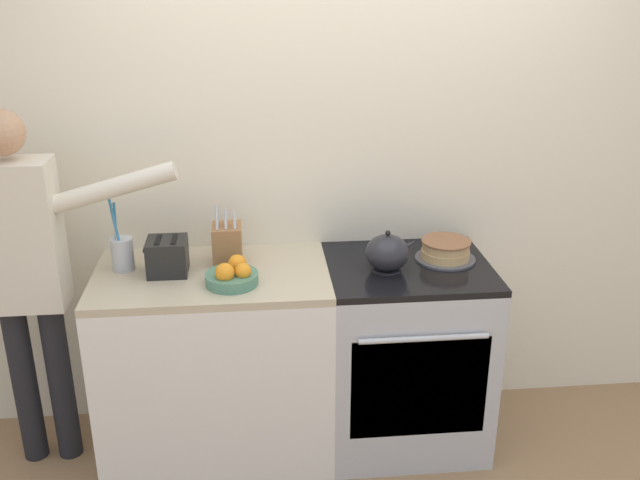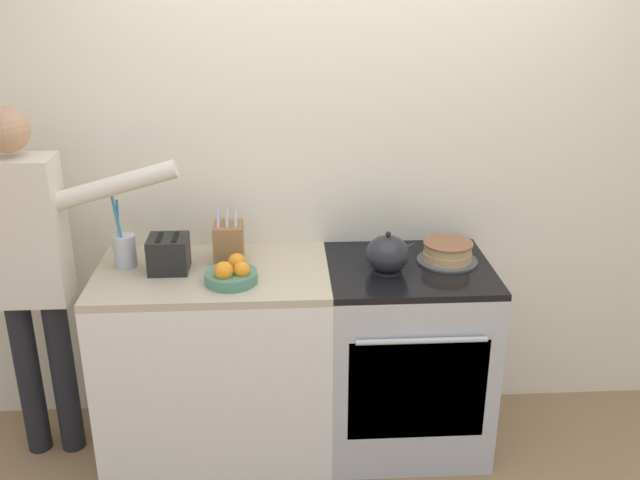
{
  "view_description": "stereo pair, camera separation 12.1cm",
  "coord_description": "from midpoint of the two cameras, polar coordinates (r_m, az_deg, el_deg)",
  "views": [
    {
      "loc": [
        -0.43,
        -2.6,
        2.21
      ],
      "look_at": [
        -0.15,
        0.29,
        1.07
      ],
      "focal_mm": 40.0,
      "sensor_mm": 36.0,
      "label": 1
    },
    {
      "loc": [
        -0.31,
        -2.61,
        2.21
      ],
      "look_at": [
        -0.15,
        0.29,
        1.07
      ],
      "focal_mm": 40.0,
      "sensor_mm": 36.0,
      "label": 2
    }
  ],
  "objects": [
    {
      "name": "ground_plane",
      "position": [
        3.44,
        2.04,
        -18.56
      ],
      "size": [
        16.0,
        16.0,
        0.0
      ],
      "primitive_type": "plane",
      "color": "#93704C"
    },
    {
      "name": "toaster",
      "position": [
        3.21,
        -13.17,
        -1.29
      ],
      "size": [
        0.19,
        0.17,
        0.16
      ],
      "color": "black",
      "rests_on": "counter_cabinet"
    },
    {
      "name": "stove_range",
      "position": [
        3.46,
        5.78,
        -9.0
      ],
      "size": [
        0.74,
        0.67,
        0.92
      ],
      "color": "#B7BABF",
      "rests_on": "ground_plane"
    },
    {
      "name": "fruit_bowl",
      "position": [
        3.07,
        -8.14,
        -2.81
      ],
      "size": [
        0.23,
        0.23,
        0.11
      ],
      "color": "#4C7F66",
      "rests_on": "counter_cabinet"
    },
    {
      "name": "counter_cabinet",
      "position": [
        3.42,
        -9.3,
        -9.66
      ],
      "size": [
        1.04,
        0.64,
        0.92
      ],
      "color": "white",
      "rests_on": "ground_plane"
    },
    {
      "name": "person_baker",
      "position": [
        3.34,
        -23.49,
        -1.76
      ],
      "size": [
        0.94,
        0.2,
        1.66
      ],
      "rotation": [
        0.0,
        0.0,
        -0.25
      ],
      "color": "black",
      "rests_on": "ground_plane"
    },
    {
      "name": "wall_back",
      "position": [
        3.4,
        0.86,
        5.98
      ],
      "size": [
        8.0,
        0.04,
        2.6
      ],
      "color": "silver",
      "rests_on": "ground_plane"
    },
    {
      "name": "knife_block",
      "position": [
        3.26,
        -8.49,
        -0.29
      ],
      "size": [
        0.13,
        0.16,
        0.27
      ],
      "color": "olive",
      "rests_on": "counter_cabinet"
    },
    {
      "name": "layer_cake",
      "position": [
        3.32,
        8.99,
        -0.84
      ],
      "size": [
        0.28,
        0.28,
        0.1
      ],
      "color": "#4C4C51",
      "rests_on": "stove_range"
    },
    {
      "name": "tea_kettle",
      "position": [
        3.17,
        4.35,
        -1.05
      ],
      "size": [
        0.24,
        0.19,
        0.19
      ],
      "color": "#232328",
      "rests_on": "stove_range"
    },
    {
      "name": "utensil_crock",
      "position": [
        3.3,
        -16.57,
        -0.97
      ],
      "size": [
        0.1,
        0.1,
        0.34
      ],
      "color": "#B7BABF",
      "rests_on": "counter_cabinet"
    }
  ]
}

